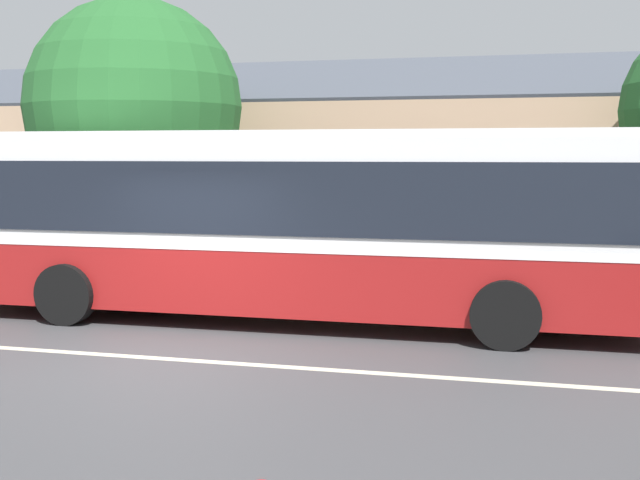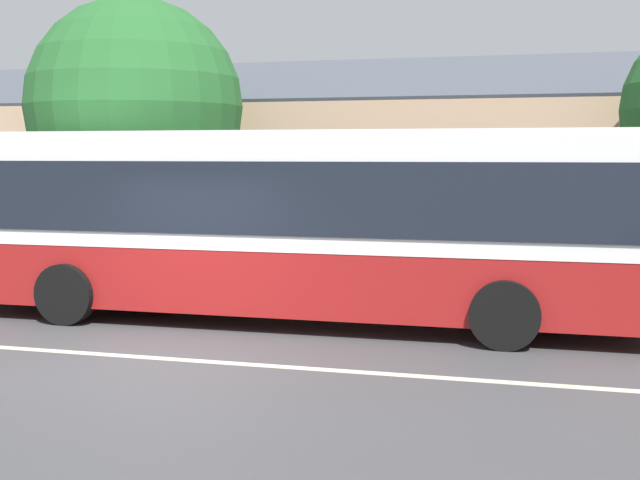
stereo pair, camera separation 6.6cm
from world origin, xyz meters
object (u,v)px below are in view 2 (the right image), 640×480
(bench_by_building, at_px, (1,250))
(street_tree_secondary, at_px, (130,115))
(transit_bus, at_px, (281,219))
(bench_down_street, at_px, (172,256))

(bench_by_building, bearing_deg, street_tree_secondary, 15.34)
(transit_bus, xyz_separation_m, bench_by_building, (-7.58, 3.00, -1.10))
(transit_bus, relative_size, bench_down_street, 6.37)
(bench_down_street, xyz_separation_m, street_tree_secondary, (-1.28, 0.68, 3.03))
(street_tree_secondary, bearing_deg, bench_down_street, -28.08)
(bench_by_building, height_order, street_tree_secondary, street_tree_secondary)
(transit_bus, height_order, street_tree_secondary, street_tree_secondary)
(bench_by_building, relative_size, street_tree_secondary, 0.30)
(bench_by_building, distance_m, street_tree_secondary, 4.25)
(bench_down_street, bearing_deg, transit_bus, -42.18)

